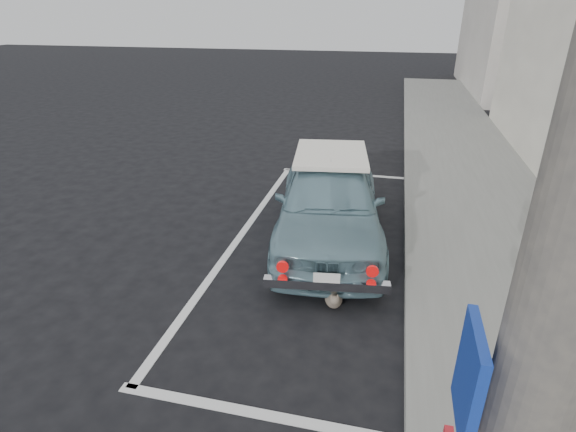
% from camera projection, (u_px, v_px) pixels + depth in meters
% --- Properties ---
extents(ground, '(80.00, 80.00, 0.00)m').
position_uv_depth(ground, '(231.00, 369.00, 4.80)').
color(ground, black).
rests_on(ground, ground).
extents(sidewalk, '(2.80, 40.00, 0.15)m').
position_uv_depth(sidewalk, '(515.00, 297.00, 5.87)').
color(sidewalk, slate).
rests_on(sidewalk, ground).
extents(pline_rear, '(3.00, 0.12, 0.01)m').
position_uv_depth(pline_rear, '(263.00, 415.00, 4.25)').
color(pline_rear, silver).
rests_on(pline_rear, ground).
extents(pline_front, '(3.00, 0.12, 0.01)m').
position_uv_depth(pline_front, '(347.00, 174.00, 10.43)').
color(pline_front, silver).
rests_on(pline_front, ground).
extents(pline_side, '(0.12, 7.00, 0.01)m').
position_uv_depth(pline_side, '(241.00, 235.00, 7.63)').
color(pline_side, silver).
rests_on(pline_side, ground).
extents(retro_coupe, '(2.19, 4.30, 1.40)m').
position_uv_depth(retro_coupe, '(329.00, 199.00, 7.26)').
color(retro_coupe, '#6D93A0').
rests_on(retro_coupe, ground).
extents(cat, '(0.29, 0.52, 0.28)m').
position_uv_depth(cat, '(334.00, 298.00, 5.76)').
color(cat, '#6A5D51').
rests_on(cat, ground).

